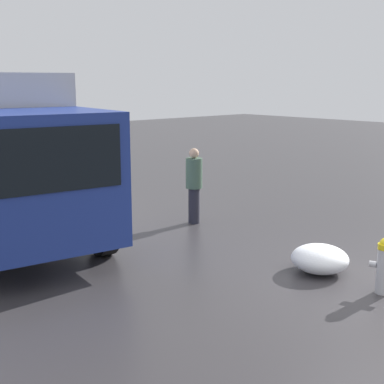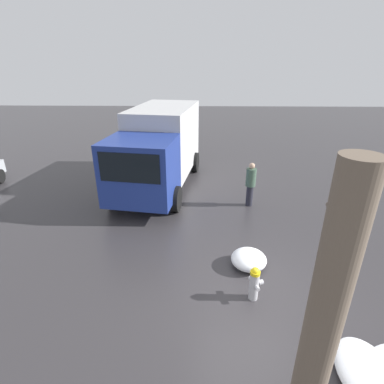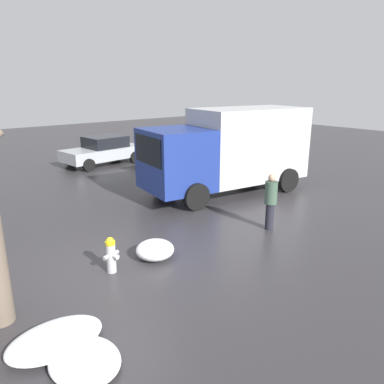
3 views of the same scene
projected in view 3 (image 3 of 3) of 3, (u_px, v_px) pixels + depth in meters
The scene contains 8 objects.
ground_plane at pixel (112, 272), 8.23m from camera, with size 60.00×60.00×0.00m, color #333033.
fire_hydrant at pixel (111, 254), 8.11m from camera, with size 0.41×0.32×0.82m.
delivery_truck at pixel (230, 148), 13.80m from camera, with size 6.56×3.22×3.10m.
pedestrian at pixel (271, 200), 10.40m from camera, with size 0.35×0.35×1.60m.
parked_car at pixel (103, 150), 18.89m from camera, with size 4.13×2.29×1.41m.
snow_pile_by_hydrant at pixel (55, 339), 5.89m from camera, with size 1.51×1.02×0.24m.
snow_pile_curbside at pixel (85, 361), 5.48m from camera, with size 1.00×1.21×0.18m.
snow_pile_by_tree at pixel (155, 250), 8.81m from camera, with size 0.90×0.89×0.44m.
Camera 3 is at (-3.40, -6.81, 4.00)m, focal length 35.00 mm.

